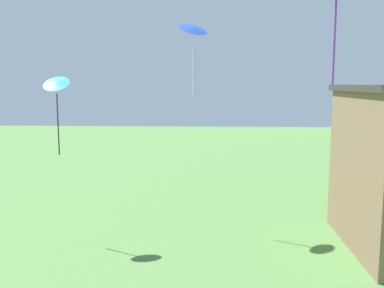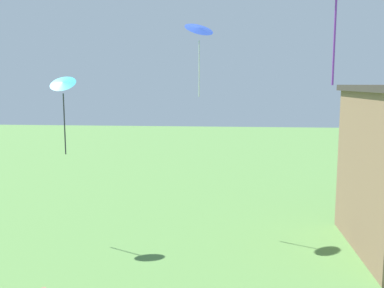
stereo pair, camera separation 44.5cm
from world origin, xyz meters
name	(u,v)px [view 1 (the left image)]	position (x,y,z in m)	size (l,w,h in m)	color
kite_blue_delta	(193,30)	(-0.30, 15.92, 8.40)	(1.63, 1.60, 3.17)	blue
kite_cyan_delta	(56,86)	(-5.48, 14.03, 6.12)	(1.05, 0.93, 3.13)	#2DB2C6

